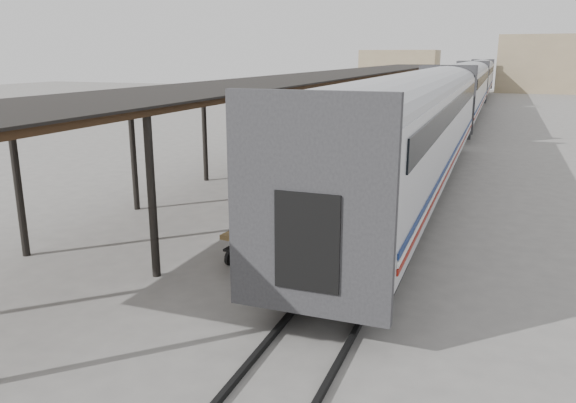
{
  "coord_description": "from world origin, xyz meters",
  "views": [
    {
      "loc": [
        6.17,
        -12.85,
        5.23
      ],
      "look_at": [
        1.42,
        -0.22,
        1.7
      ],
      "focal_mm": 35.0,
      "sensor_mm": 36.0,
      "label": 1
    }
  ],
  "objects_px": {
    "luggage_tug": "(339,140)",
    "baggage_cart": "(265,234)",
    "pedestrian": "(323,145)",
    "porter": "(263,200)"
  },
  "relations": [
    {
      "from": "porter",
      "to": "baggage_cart",
      "type": "bearing_deg",
      "value": 29.5
    },
    {
      "from": "luggage_tug",
      "to": "pedestrian",
      "type": "bearing_deg",
      "value": -82.83
    },
    {
      "from": "baggage_cart",
      "to": "porter",
      "type": "relative_size",
      "value": 1.44
    },
    {
      "from": "baggage_cart",
      "to": "luggage_tug",
      "type": "relative_size",
      "value": 1.46
    },
    {
      "from": "luggage_tug",
      "to": "porter",
      "type": "xyz_separation_m",
      "value": [
        3.0,
        -17.66,
        1.09
      ]
    },
    {
      "from": "porter",
      "to": "pedestrian",
      "type": "bearing_deg",
      "value": 19.99
    },
    {
      "from": "luggage_tug",
      "to": "baggage_cart",
      "type": "bearing_deg",
      "value": -72.15
    },
    {
      "from": "luggage_tug",
      "to": "pedestrian",
      "type": "relative_size",
      "value": 1.13
    },
    {
      "from": "baggage_cart",
      "to": "luggage_tug",
      "type": "xyz_separation_m",
      "value": [
        -2.75,
        17.01,
        0.0
      ]
    },
    {
      "from": "baggage_cart",
      "to": "porter",
      "type": "distance_m",
      "value": 1.29
    }
  ]
}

